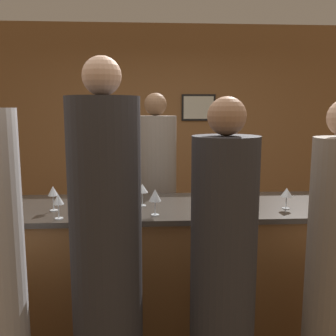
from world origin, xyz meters
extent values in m
cube|color=olive|center=(0.00, 2.36, 1.40)|extent=(8.00, 0.06, 2.80)
cube|color=black|center=(0.49, 2.32, 1.75)|extent=(0.44, 0.02, 0.34)
cube|color=silver|center=(0.49, 2.31, 1.75)|extent=(0.39, 0.00, 0.29)
cube|color=brown|center=(0.00, 0.00, 0.51)|extent=(2.64, 0.71, 1.02)
cube|color=#332D28|center=(0.00, 0.00, 1.04)|extent=(2.70, 0.77, 0.04)
cylinder|color=gray|center=(-0.12, 0.75, 0.83)|extent=(0.37, 0.37, 1.67)
sphere|color=brown|center=(-0.12, 0.75, 1.77)|extent=(0.20, 0.20, 0.20)
cylinder|color=#2D2D33|center=(-0.42, -0.72, 0.89)|extent=(0.36, 0.36, 1.79)
sphere|color=tan|center=(-0.42, -0.72, 1.88)|extent=(0.19, 0.19, 0.19)
cylinder|color=#2D2D33|center=(0.19, -0.74, 0.80)|extent=(0.34, 0.34, 1.59)
sphere|color=#A37556|center=(0.19, -0.74, 1.69)|extent=(0.19, 0.19, 0.19)
cylinder|color=gray|center=(0.80, -0.74, 0.79)|extent=(0.31, 0.31, 1.58)
cylinder|color=black|center=(-0.50, -0.21, 1.16)|extent=(0.07, 0.07, 0.22)
cylinder|color=black|center=(-0.50, -0.21, 1.30)|extent=(0.03, 0.03, 0.07)
cylinder|color=black|center=(0.49, -0.10, 1.16)|extent=(0.07, 0.07, 0.22)
cylinder|color=black|center=(0.49, -0.10, 1.31)|extent=(0.03, 0.03, 0.08)
cylinder|color=silver|center=(-0.23, -0.01, 1.06)|extent=(0.05, 0.05, 0.00)
cylinder|color=silver|center=(-0.23, -0.01, 1.11)|extent=(0.01, 0.01, 0.09)
cone|color=silver|center=(-0.23, -0.01, 1.18)|extent=(0.08, 0.08, 0.06)
cylinder|color=silver|center=(-0.75, -0.30, 1.06)|extent=(0.05, 0.05, 0.00)
cylinder|color=silver|center=(-0.75, -0.30, 1.10)|extent=(0.01, 0.01, 0.09)
cone|color=silver|center=(-0.75, -0.30, 1.18)|extent=(0.07, 0.07, 0.06)
cylinder|color=silver|center=(1.04, -0.21, 1.06)|extent=(0.05, 0.05, 0.00)
cylinder|color=silver|center=(1.04, -0.21, 1.10)|extent=(0.01, 0.01, 0.08)
cone|color=silver|center=(1.04, -0.21, 1.18)|extent=(0.07, 0.07, 0.06)
cylinder|color=silver|center=(0.74, -0.15, 1.06)|extent=(0.05, 0.05, 0.00)
cylinder|color=silver|center=(0.74, -0.15, 1.10)|extent=(0.01, 0.01, 0.08)
cone|color=silver|center=(0.74, -0.15, 1.17)|extent=(0.08, 0.08, 0.06)
cylinder|color=silver|center=(-0.15, -0.25, 1.06)|extent=(0.05, 0.05, 0.00)
cylinder|color=silver|center=(-0.15, -0.25, 1.10)|extent=(0.01, 0.01, 0.09)
cone|color=silver|center=(-0.15, -0.25, 1.19)|extent=(0.08, 0.08, 0.08)
cylinder|color=silver|center=(-0.82, -0.10, 1.06)|extent=(0.05, 0.05, 0.00)
cylinder|color=silver|center=(-0.82, -0.10, 1.11)|extent=(0.01, 0.01, 0.10)
cone|color=silver|center=(-0.82, -0.10, 1.19)|extent=(0.07, 0.07, 0.06)
camera|label=1|loc=(-0.21, -2.57, 1.72)|focal=40.00mm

